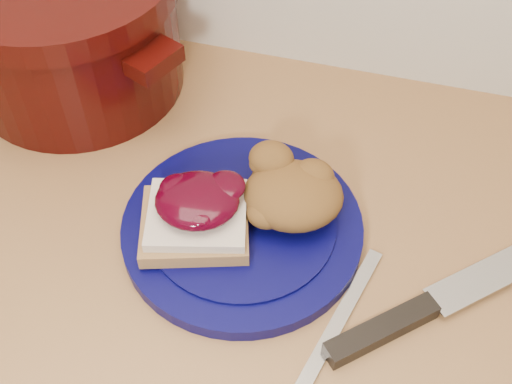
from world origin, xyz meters
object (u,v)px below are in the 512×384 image
(butter_knife, at_px, (339,320))
(pepper_grinder, at_px, (48,12))
(plate, at_px, (242,228))
(chef_knife, at_px, (419,311))
(dutch_oven, at_px, (69,29))

(butter_knife, bearing_deg, pepper_grinder, 70.24)
(plate, bearing_deg, butter_knife, -33.25)
(chef_knife, distance_m, dutch_oven, 0.54)
(butter_knife, height_order, dutch_oven, dutch_oven)
(plate, xyz_separation_m, pepper_grinder, (-0.33, 0.23, 0.06))
(butter_knife, relative_size, pepper_grinder, 1.33)
(butter_knife, xyz_separation_m, dutch_oven, (-0.40, 0.27, 0.08))
(plate, distance_m, butter_knife, 0.15)
(chef_knife, relative_size, dutch_oven, 0.69)
(plate, xyz_separation_m, butter_knife, (0.12, -0.08, -0.00))
(chef_knife, distance_m, butter_knife, 0.08)
(butter_knife, bearing_deg, plate, 71.19)
(plate, relative_size, dutch_oven, 0.70)
(dutch_oven, distance_m, pepper_grinder, 0.07)
(chef_knife, bearing_deg, plate, 122.19)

